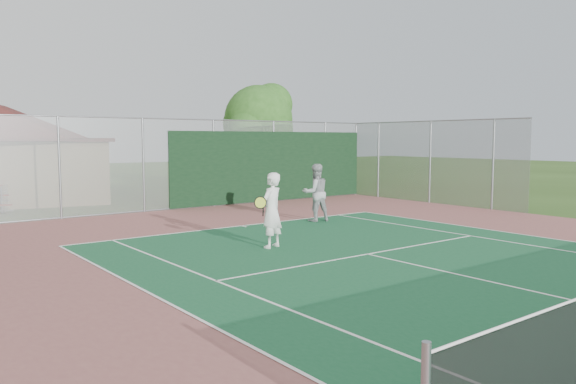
# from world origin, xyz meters

# --- Properties ---
(back_fence) EXTENTS (20.08, 0.11, 3.53)m
(back_fence) POSITION_xyz_m (2.11, 16.98, 1.67)
(back_fence) COLOR gray
(back_fence) RESTS_ON ground
(side_fence_right) EXTENTS (0.08, 9.00, 3.50)m
(side_fence_right) POSITION_xyz_m (10.00, 12.50, 1.75)
(side_fence_right) COLOR gray
(side_fence_right) RESTS_ON ground
(tree) EXTENTS (3.86, 3.66, 5.39)m
(tree) POSITION_xyz_m (5.91, 19.32, 3.54)
(tree) COLOR #3D2616
(tree) RESTS_ON ground
(player_white_front) EXTENTS (1.10, 0.74, 1.89)m
(player_white_front) POSITION_xyz_m (-1.32, 8.44, 0.95)
(player_white_front) COLOR white
(player_white_front) RESTS_ON ground
(player_grey_back) EXTENTS (1.07, 0.92, 1.90)m
(player_grey_back) POSITION_xyz_m (2.51, 11.24, 0.95)
(player_grey_back) COLOR #A8AAAD
(player_grey_back) RESTS_ON ground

